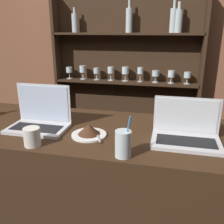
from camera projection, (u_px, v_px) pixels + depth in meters
bar_counter at (96, 200)px, 1.62m from camera, size 1.94×0.69×1.00m
back_wall at (130, 50)px, 2.55m from camera, size 7.00×0.06×2.70m
back_shelf at (127, 85)px, 2.59m from camera, size 1.48×0.18×1.88m
laptop_near at (40, 118)px, 1.46m from camera, size 0.34×0.21×0.25m
laptop_far at (186, 132)px, 1.29m from camera, size 0.35×0.22×0.22m
cake_plate at (89, 131)px, 1.36m from camera, size 0.19×0.19×0.07m
water_glass at (123, 144)px, 1.13m from camera, size 0.08×0.08×0.20m
coffee_cup at (32, 137)px, 1.24m from camera, size 0.08×0.08×0.09m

